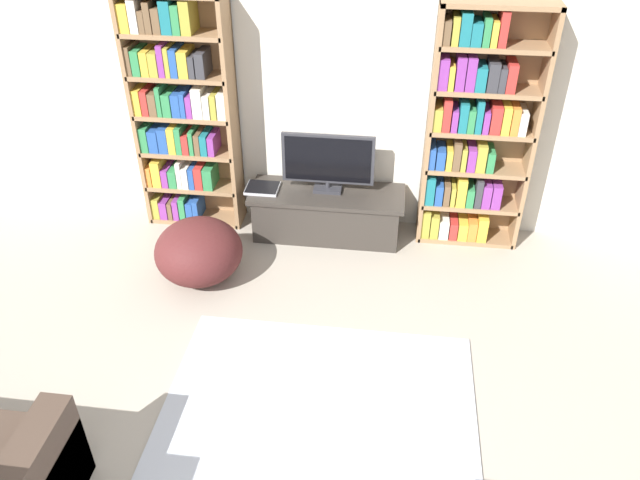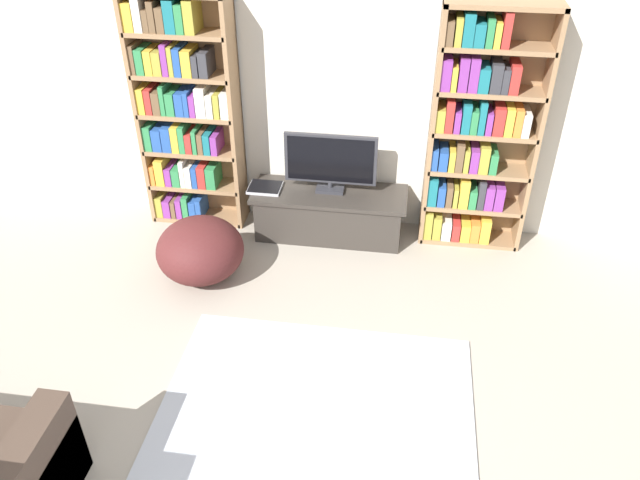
% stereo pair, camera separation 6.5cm
% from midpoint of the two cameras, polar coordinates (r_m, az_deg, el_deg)
% --- Properties ---
extents(wall_back, '(8.80, 0.06, 2.60)m').
position_cam_midpoint_polar(wall_back, '(5.28, 2.09, 14.19)').
color(wall_back, silver).
rests_on(wall_back, ground_plane).
extents(bookshelf_left, '(0.85, 0.30, 2.03)m').
position_cam_midpoint_polar(bookshelf_left, '(5.51, -12.90, 11.30)').
color(bookshelf_left, '#93704C').
rests_on(bookshelf_left, ground_plane).
extents(bookshelf_right, '(0.85, 0.30, 2.03)m').
position_cam_midpoint_polar(bookshelf_right, '(5.25, 13.56, 9.52)').
color(bookshelf_right, '#93704C').
rests_on(bookshelf_right, ground_plane).
extents(tv_stand, '(1.34, 0.49, 0.42)m').
position_cam_midpoint_polar(tv_stand, '(5.50, 0.31, 2.47)').
color(tv_stand, '#332D28').
rests_on(tv_stand, ground_plane).
extents(television, '(0.78, 0.16, 0.52)m').
position_cam_midpoint_polar(television, '(5.30, 0.38, 7.19)').
color(television, '#2D2D33').
rests_on(television, tv_stand).
extents(laptop, '(0.28, 0.24, 0.03)m').
position_cam_midpoint_polar(laptop, '(5.46, -5.62, 4.75)').
color(laptop, '#B7B7BC').
rests_on(laptop, tv_stand).
extents(area_rug, '(1.98, 2.00, 0.02)m').
position_cam_midpoint_polar(area_rug, '(3.95, -1.08, -17.83)').
color(area_rug, '#B2B7C1').
rests_on(area_rug, ground_plane).
extents(beanbag_ottoman, '(0.70, 0.70, 0.51)m').
position_cam_midpoint_polar(beanbag_ottoman, '(5.05, -11.38, -1.03)').
color(beanbag_ottoman, '#4C1E1E').
rests_on(beanbag_ottoman, ground_plane).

